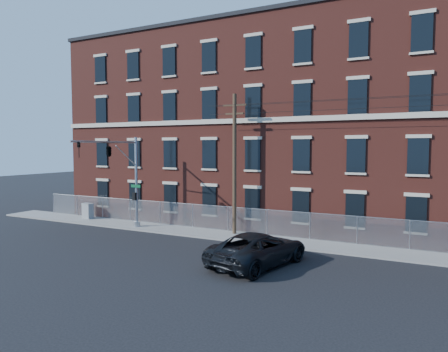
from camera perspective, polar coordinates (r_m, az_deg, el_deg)
ground at (r=26.64m, az=-7.87°, el=-9.86°), size 140.00×140.00×0.00m
sidewalk at (r=27.02m, az=20.58°, el=-9.75°), size 65.00×3.00×0.12m
mill_building at (r=35.21m, az=22.63°, el=6.60°), size 55.30×14.32×16.30m
chain_link_fence at (r=28.08m, az=20.95°, el=-7.16°), size 59.06×0.06×1.85m
traffic_signal_mast at (r=31.34m, az=-14.65°, el=2.09°), size 0.90×6.75×7.00m
utility_pole_near at (r=29.70m, az=1.45°, el=2.02°), size 1.80×0.28×10.00m
pickup_truck at (r=22.77m, az=4.74°, el=-9.92°), size 4.32×6.90×1.78m
utility_cabinet at (r=38.40m, az=-18.19°, el=-4.56°), size 1.15×0.74×1.33m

